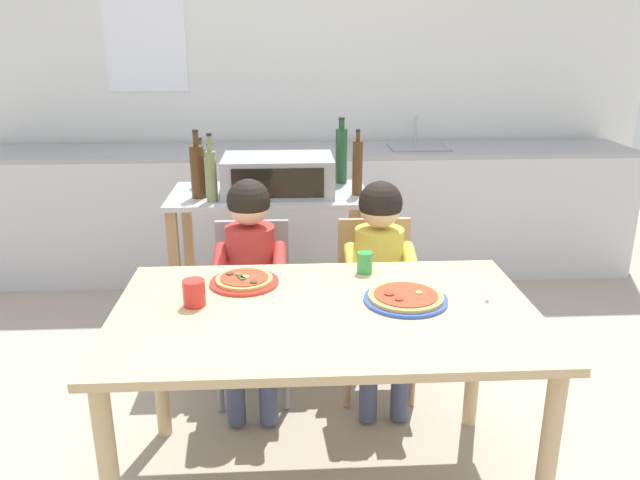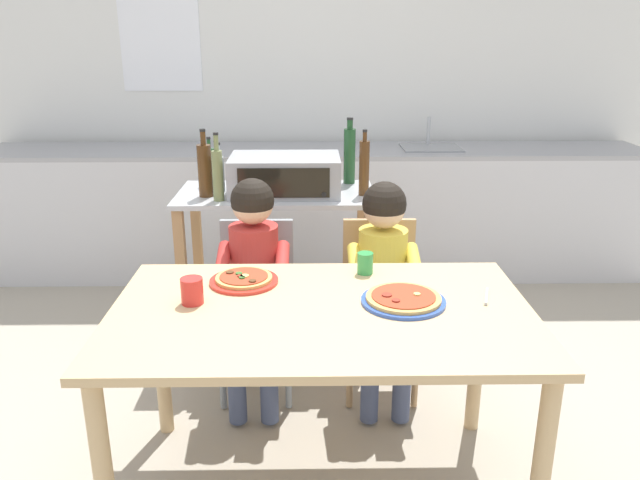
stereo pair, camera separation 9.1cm
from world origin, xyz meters
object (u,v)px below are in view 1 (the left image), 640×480
bottle_slim_sauce (201,167)px  pizza_plate_blue_rimmed (406,298)px  bottle_dark_olive_oil (211,175)px  drinking_cup_red (194,293)px  bottle_clear_vinegar (357,167)px  kitchen_island_cart (271,246)px  dining_chair_right (376,293)px  drinking_cup_green (365,263)px  dining_table (325,334)px  serving_spoon (487,294)px  dining_chair_left (253,296)px  child_in_yellow_shirt (381,266)px  bottle_brown_beer (198,171)px  pizza_plate_red_rimmed (244,281)px  bottle_tall_green_wine (341,154)px  child_in_red_shirt (250,267)px  toaster_oven (278,175)px  bottle_squat_spirits (211,173)px

bottle_slim_sauce → pizza_plate_blue_rimmed: bottle_slim_sauce is taller
bottle_dark_olive_oil → drinking_cup_red: 0.99m
bottle_clear_vinegar → drinking_cup_red: size_ratio=3.56×
kitchen_island_cart → pizza_plate_blue_rimmed: (0.50, -1.14, 0.19)m
kitchen_island_cart → dining_chair_right: kitchen_island_cart is taller
drinking_cup_red → drinking_cup_green: (0.63, 0.28, -0.00)m
dining_table → pizza_plate_blue_rimmed: bearing=9.5°
bottle_slim_sauce → serving_spoon: size_ratio=1.84×
dining_chair_left → child_in_yellow_shirt: bearing=-11.7°
child_in_yellow_shirt → bottle_brown_beer: bearing=150.5°
bottle_dark_olive_oil → bottle_brown_beer: (-0.08, 0.08, 0.00)m
bottle_slim_sauce → dining_chair_left: 0.84m
dining_chair_left → child_in_yellow_shirt: 0.62m
kitchen_island_cart → pizza_plate_red_rimmed: (-0.08, -0.95, 0.19)m
pizza_plate_red_rimmed → serving_spoon: size_ratio=1.86×
bottle_slim_sauce → pizza_plate_red_rimmed: bottle_slim_sauce is taller
bottle_dark_olive_oil → drinking_cup_red: (0.04, -0.97, -0.20)m
dining_chair_right → pizza_plate_red_rimmed: dining_chair_right is taller
dining_table → child_in_yellow_shirt: child_in_yellow_shirt is taller
pizza_plate_blue_rimmed → drinking_cup_green: 0.31m
child_in_yellow_shirt → drinking_cup_red: (-0.74, -0.57, 0.13)m
pizza_plate_blue_rimmed → drinking_cup_green: drinking_cup_green is taller
bottle_tall_green_wine → child_in_red_shirt: bearing=-121.6°
bottle_tall_green_wine → dining_chair_right: bearing=-80.1°
pizza_plate_blue_rimmed → child_in_yellow_shirt: bearing=90.0°
pizza_plate_blue_rimmed → toaster_oven: bearing=112.0°
bottle_clear_vinegar → bottle_squat_spirits: bottle_clear_vinegar is taller
kitchen_island_cart → bottle_slim_sauce: (-0.36, 0.18, 0.39)m
dining_chair_left → bottle_squat_spirits: bearing=115.6°
bottle_slim_sauce → drinking_cup_red: size_ratio=2.76×
kitchen_island_cart → child_in_yellow_shirt: size_ratio=1.00×
bottle_tall_green_wine → dining_chair_left: bottle_tall_green_wine is taller
bottle_clear_vinegar → child_in_yellow_shirt: (0.05, -0.49, -0.34)m
bottle_squat_spirits → child_in_red_shirt: size_ratio=0.25×
kitchen_island_cart → toaster_oven: 0.39m
kitchen_island_cart → bottle_dark_olive_oil: 0.53m
toaster_oven → bottle_brown_beer: size_ratio=1.64×
toaster_oven → bottle_squat_spirits: bottle_squat_spirits is taller
dining_table → drinking_cup_green: size_ratio=17.19×
child_in_red_shirt → drinking_cup_red: bearing=-105.7°
bottle_slim_sauce → child_in_yellow_shirt: 1.18m
drinking_cup_red → bottle_squat_spirits: bearing=92.9°
kitchen_island_cart → bottle_brown_beer: 0.56m
bottle_clear_vinegar → bottle_brown_beer: (-0.80, -0.01, -0.01)m
dining_chair_left → dining_table: bearing=-68.8°
dining_table → dining_chair_left: size_ratio=1.80×
dining_chair_left → bottle_tall_green_wine: bearing=53.9°
bottle_squat_spirits → dining_chair_left: size_ratio=0.31×
dining_table → drinking_cup_red: 0.48m
dining_chair_left → dining_chair_right: same height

